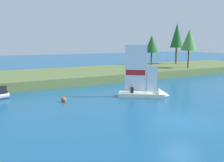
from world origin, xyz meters
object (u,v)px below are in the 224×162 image
shoreline_tree_left (152,44)px  shoreline_tree_centre (177,36)px  shoreline_tree_midleft (189,40)px  channel_buoy (64,99)px  sailboat (150,93)px

shoreline_tree_left → shoreline_tree_centre: (6.12, -0.31, 1.67)m
shoreline_tree_left → shoreline_tree_midleft: (1.65, -7.83, 0.70)m
shoreline_tree_centre → shoreline_tree_left: bearing=177.1°
shoreline_tree_left → channel_buoy: shoreline_tree_left is taller
sailboat → channel_buoy: sailboat is taller
shoreline_tree_centre → sailboat: size_ratio=1.36×
shoreline_tree_left → shoreline_tree_midleft: shoreline_tree_midleft is taller
shoreline_tree_left → shoreline_tree_centre: 6.35m
shoreline_tree_centre → channel_buoy: 34.79m
sailboat → shoreline_tree_centre: bearing=78.9°
shoreline_tree_centre → channel_buoy: size_ratio=17.14×
shoreline_tree_midleft → shoreline_tree_centre: bearing=59.3°
shoreline_tree_centre → shoreline_tree_midleft: bearing=-120.7°
shoreline_tree_centre → sailboat: (-21.71, -18.94, -6.33)m
shoreline_tree_midleft → channel_buoy: (-25.38, -9.15, -5.53)m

